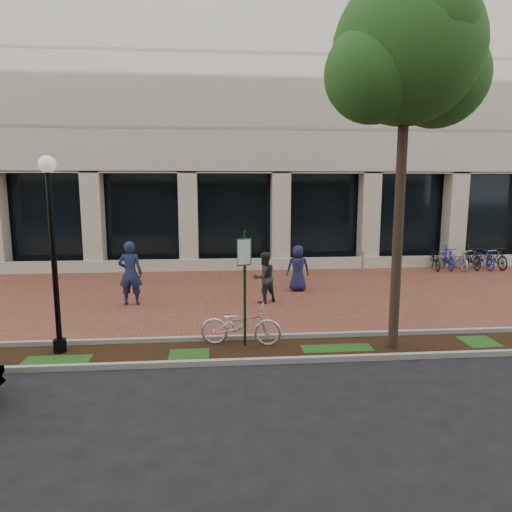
{
  "coord_description": "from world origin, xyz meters",
  "views": [
    {
      "loc": [
        -0.82,
        -14.98,
        3.7
      ],
      "look_at": [
        0.43,
        -0.8,
        1.45
      ],
      "focal_mm": 32.0,
      "sensor_mm": 36.0,
      "label": 1
    }
  ],
  "objects": [
    {
      "name": "ground",
      "position": [
        0.0,
        0.0,
        0.0
      ],
      "size": [
        120.0,
        120.0,
        0.0
      ],
      "primitive_type": "plane",
      "color": "black",
      "rests_on": "ground"
    },
    {
      "name": "locked_bicycle",
      "position": [
        -0.28,
        -4.84,
        0.49
      ],
      "size": [
        1.96,
        0.96,
        0.99
      ],
      "primitive_type": "imported",
      "rotation": [
        0.0,
        0.0,
        1.4
      ],
      "color": "silver",
      "rests_on": "ground"
    },
    {
      "name": "pedestrian_left",
      "position": [
        -3.46,
        -0.96,
        0.99
      ],
      "size": [
        0.75,
        0.51,
        1.99
      ],
      "primitive_type": "imported",
      "rotation": [
        0.0,
        0.0,
        3.09
      ],
      "color": "#1E254C",
      "rests_on": "ground"
    },
    {
      "name": "pedestrian_right",
      "position": [
        2.0,
        0.43,
        0.81
      ],
      "size": [
        0.82,
        0.56,
        1.61
      ],
      "primitive_type": "imported",
      "rotation": [
        0.0,
        0.0,
        3.07
      ],
      "color": "#1B1E45",
      "rests_on": "ground"
    },
    {
      "name": "parking_sign",
      "position": [
        -0.19,
        -4.92,
        1.69
      ],
      "size": [
        0.34,
        0.07,
        2.68
      ],
      "rotation": [
        0.0,
        0.0,
        0.31
      ],
      "color": "#14381A",
      "rests_on": "ground"
    },
    {
      "name": "brick_plaza",
      "position": [
        0.0,
        0.0,
        0.01
      ],
      "size": [
        40.0,
        9.0,
        0.01
      ],
      "primitive_type": "cube",
      "color": "brown",
      "rests_on": "ground"
    },
    {
      "name": "curb_plaza_side",
      "position": [
        0.0,
        -4.5,
        0.06
      ],
      "size": [
        40.0,
        0.12,
        0.12
      ],
      "primitive_type": "cube",
      "color": "#A4A29A",
      "rests_on": "ground"
    },
    {
      "name": "near_office_building",
      "position": [
        0.0,
        10.47,
        10.05
      ],
      "size": [
        40.0,
        12.12,
        16.0
      ],
      "color": "#BCB5A0",
      "rests_on": "ground"
    },
    {
      "name": "bollard",
      "position": [
        5.21,
        3.18,
        0.53
      ],
      "size": [
        0.12,
        0.12,
        1.04
      ],
      "color": "silver",
      "rests_on": "ground"
    },
    {
      "name": "pedestrian_mid",
      "position": [
        0.66,
        -1.06,
        0.81
      ],
      "size": [
        0.98,
        0.91,
        1.61
      ],
      "primitive_type": "imported",
      "rotation": [
        0.0,
        0.0,
        3.63
      ],
      "color": "#2D2D32",
      "rests_on": "ground"
    },
    {
      "name": "street_tree",
      "position": [
        3.21,
        -5.3,
        6.24
      ],
      "size": [
        3.69,
        3.08,
        7.99
      ],
      "color": "#453427",
      "rests_on": "ground"
    },
    {
      "name": "bike_rack_cluster",
      "position": [
        10.04,
        3.85,
        0.49
      ],
      "size": [
        3.52,
        1.86,
        1.03
      ],
      "rotation": [
        0.0,
        0.0,
        -0.14
      ],
      "color": "black",
      "rests_on": "ground"
    },
    {
      "name": "lamppost",
      "position": [
        -4.31,
        -4.95,
        2.43
      ],
      "size": [
        0.36,
        0.36,
        4.29
      ],
      "color": "black",
      "rests_on": "ground"
    },
    {
      "name": "curb_street_side",
      "position": [
        0.0,
        -6.0,
        0.06
      ],
      "size": [
        40.0,
        0.12,
        0.12
      ],
      "primitive_type": "cube",
      "color": "#A4A29A",
      "rests_on": "ground"
    },
    {
      "name": "planting_strip",
      "position": [
        0.0,
        -5.25,
        0.01
      ],
      "size": [
        40.0,
        1.5,
        0.01
      ],
      "primitive_type": "cube",
      "color": "black",
      "rests_on": "ground"
    }
  ]
}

